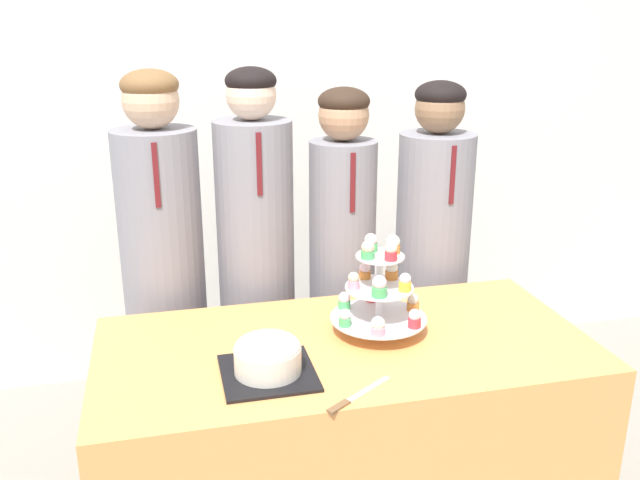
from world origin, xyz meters
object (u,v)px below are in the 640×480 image
object	(u,v)px
student_0	(165,292)
round_cake	(268,356)
cupcake_stand	(379,289)
cake_knife	(350,400)
student_1	(257,284)
student_3	(431,276)
student_2	(342,281)

from	to	relation	value
student_0	round_cake	bearing A→B (deg)	-69.86
student_0	cupcake_stand	bearing A→B (deg)	-40.02
cake_knife	cupcake_stand	world-z (taller)	cupcake_stand
student_0	student_1	xyz separation A→B (m)	(0.35, -0.00, -0.00)
student_0	student_3	distance (m)	1.07
student_0	cake_knife	bearing A→B (deg)	-63.69
student_2	student_3	world-z (taller)	student_3
student_2	cake_knife	bearing A→B (deg)	-104.10
cupcake_stand	student_3	world-z (taller)	student_3
cupcake_stand	cake_knife	bearing A→B (deg)	-118.38
round_cake	cake_knife	distance (m)	0.27
round_cake	cake_knife	xyz separation A→B (m)	(0.19, -0.19, -0.06)
student_1	student_3	size ratio (longest dim) A/B	1.04
cake_knife	student_3	distance (m)	1.11
student_0	student_2	distance (m)	0.69
cake_knife	student_2	bearing A→B (deg)	42.24
student_2	student_3	bearing A→B (deg)	0.00
student_1	cupcake_stand	bearing A→B (deg)	-60.69
cake_knife	student_1	distance (m)	0.93
student_1	round_cake	bearing A→B (deg)	-96.04
student_0	student_3	size ratio (longest dim) A/B	1.04
cupcake_stand	student_1	world-z (taller)	student_1
round_cake	student_0	bearing A→B (deg)	110.14
student_0	student_1	world-z (taller)	student_1
cupcake_stand	student_1	bearing A→B (deg)	119.31
cake_knife	cupcake_stand	xyz separation A→B (m)	(0.20, 0.37, 0.15)
round_cake	student_0	xyz separation A→B (m)	(-0.27, 0.73, -0.08)
cake_knife	round_cake	bearing A→B (deg)	101.16
student_0	student_2	world-z (taller)	student_0
round_cake	student_2	world-z (taller)	student_2
cupcake_stand	student_1	distance (m)	0.65
round_cake	student_2	bearing A→B (deg)	60.33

